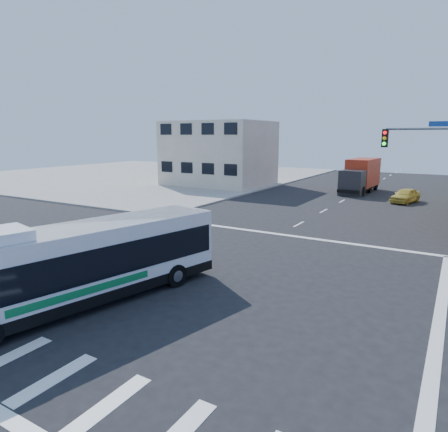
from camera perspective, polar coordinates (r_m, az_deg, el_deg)
The scene contains 6 objects.
ground at distance 17.93m, azimuth -4.02°, elevation -8.99°, with size 120.00×120.00×0.00m, color black.
sidewalk_nw at distance 66.39m, azimuth -11.82°, elevation 5.83°, with size 50.00×50.00×0.15m, color gray.
building_west at distance 51.28m, azimuth -0.70°, elevation 8.90°, with size 12.06×10.06×8.00m.
transit_bus at distance 15.74m, azimuth -19.87°, elevation -6.35°, with size 4.92×11.47×3.32m.
box_truck at distance 47.24m, azimuth 18.88°, elevation 5.39°, with size 2.89×8.33×3.69m.
parked_car at distance 41.54m, azimuth 24.48°, elevation 2.69°, with size 1.62×4.02×1.37m, color gold.
Camera 1 is at (9.61, -13.79, 6.24)m, focal length 32.00 mm.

